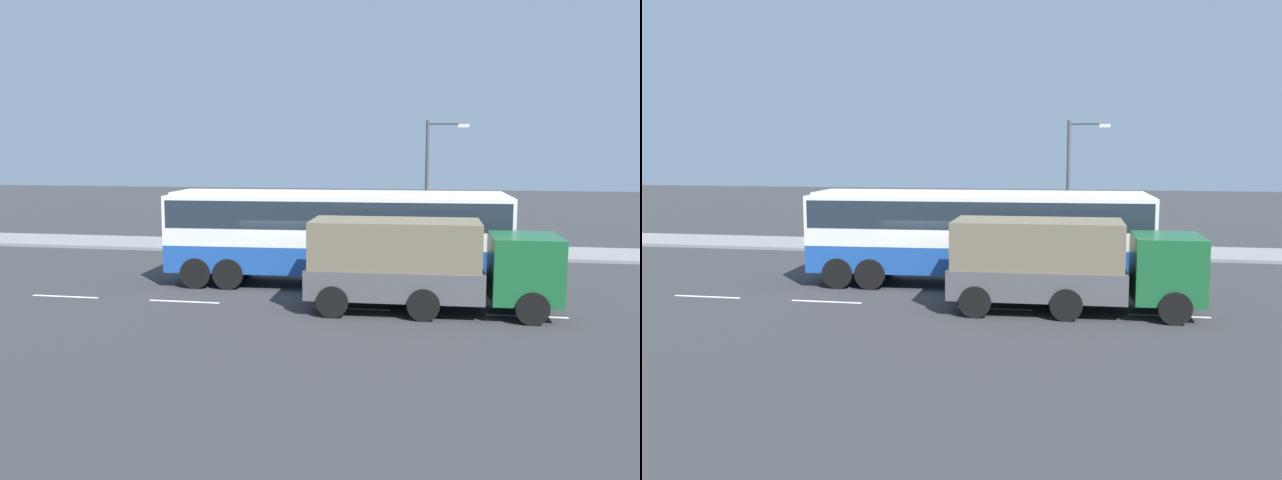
# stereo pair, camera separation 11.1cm
# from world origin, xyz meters

# --- Properties ---
(ground_plane) EXTENTS (120.00, 120.00, 0.00)m
(ground_plane) POSITION_xyz_m (0.00, 0.00, 0.00)
(ground_plane) COLOR #333335
(sidewalk_curb) EXTENTS (80.00, 4.00, 0.15)m
(sidewalk_curb) POSITION_xyz_m (0.00, 9.36, 0.07)
(sidewalk_curb) COLOR gray
(sidewalk_curb) RESTS_ON ground_plane
(lane_centreline) EXTENTS (39.94, 0.16, 0.01)m
(lane_centreline) POSITION_xyz_m (-1.33, -3.15, 0.00)
(lane_centreline) COLOR white
(lane_centreline) RESTS_ON ground_plane
(coach_bus) EXTENTS (12.46, 3.21, 3.44)m
(coach_bus) POSITION_xyz_m (1.98, 0.45, 2.14)
(coach_bus) COLOR #1E4C9E
(coach_bus) RESTS_ON ground_plane
(cargo_truck) EXTENTS (7.64, 2.87, 2.83)m
(cargo_truck) POSITION_xyz_m (5.32, -3.10, 1.55)
(cargo_truck) COLOR #19592D
(cargo_truck) RESTS_ON ground_plane
(pedestrian_near_curb) EXTENTS (0.32, 0.32, 1.67)m
(pedestrian_near_curb) POSITION_xyz_m (-4.91, 9.08, 1.11)
(pedestrian_near_curb) COLOR black
(pedestrian_near_curb) RESTS_ON sidewalk_curb
(street_lamp) EXTENTS (1.93, 0.24, 6.11)m
(street_lamp) POSITION_xyz_m (5.17, 8.01, 3.73)
(street_lamp) COLOR #47474C
(street_lamp) RESTS_ON sidewalk_curb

